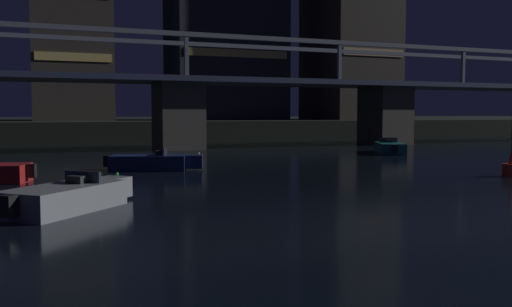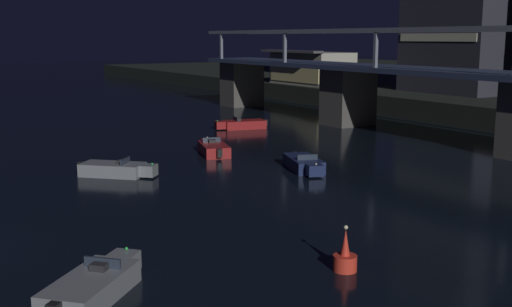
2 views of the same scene
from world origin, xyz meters
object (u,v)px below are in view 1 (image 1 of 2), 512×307
(river_bridge, at_px, (178,101))
(speedboat_mid_center, at_px, (390,148))
(speedboat_far_left, at_px, (153,162))
(speedboat_mid_right, at_px, (70,197))
(channel_buoy, at_px, (512,166))

(river_bridge, distance_m, speedboat_mid_center, 17.71)
(river_bridge, height_order, speedboat_far_left, river_bridge)
(river_bridge, height_order, speedboat_mid_right, river_bridge)
(speedboat_mid_center, distance_m, speedboat_far_left, 19.91)
(river_bridge, bearing_deg, speedboat_mid_center, -38.38)
(river_bridge, xyz_separation_m, channel_buoy, (9.84, -25.77, -3.58))
(river_bridge, distance_m, speedboat_far_left, 17.69)
(speedboat_mid_center, xyz_separation_m, speedboat_mid_right, (-23.92, -16.77, 0.00))
(river_bridge, bearing_deg, channel_buoy, -69.10)
(speedboat_mid_right, height_order, speedboat_far_left, same)
(speedboat_mid_center, relative_size, speedboat_far_left, 0.96)
(speedboat_mid_right, distance_m, speedboat_far_left, 12.12)
(speedboat_far_left, bearing_deg, river_bridge, 71.48)
(speedboat_mid_right, relative_size, speedboat_far_left, 0.86)
(channel_buoy, bearing_deg, river_bridge, 110.90)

